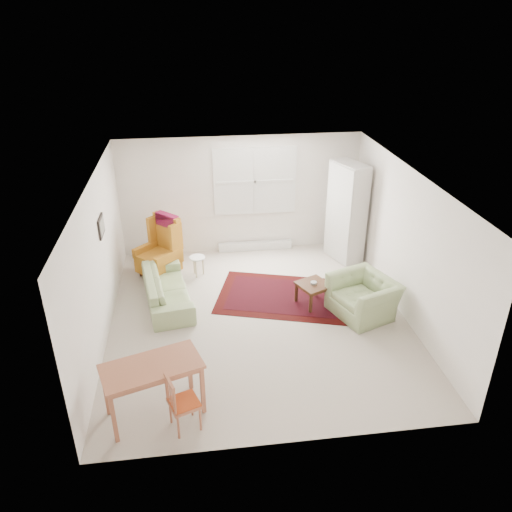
{
  "coord_description": "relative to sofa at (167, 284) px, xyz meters",
  "views": [
    {
      "loc": [
        -0.99,
        -7.1,
        4.84
      ],
      "look_at": [
        0.0,
        0.3,
        1.05
      ],
      "focal_mm": 35.0,
      "sensor_mm": 36.0,
      "label": 1
    }
  ],
  "objects": [
    {
      "name": "coffee_table",
      "position": [
        2.59,
        -0.42,
        -0.16
      ],
      "size": [
        0.67,
        0.67,
        0.42
      ],
      "primitive_type": null,
      "rotation": [
        0.0,
        0.0,
        0.42
      ],
      "color": "#462715",
      "rests_on": "ground"
    },
    {
      "name": "desk",
      "position": [
        -0.09,
        -2.77,
        0.02
      ],
      "size": [
        1.38,
        0.98,
        0.79
      ],
      "primitive_type": null,
      "rotation": [
        0.0,
        0.0,
        0.32
      ],
      "color": "#AD6545",
      "rests_on": "ground"
    },
    {
      "name": "stool",
      "position": [
        0.57,
        0.93,
        -0.17
      ],
      "size": [
        0.35,
        0.35,
        0.41
      ],
      "primitive_type": null,
      "rotation": [
        0.0,
        0.0,
        0.17
      ],
      "color": "white",
      "rests_on": "ground"
    },
    {
      "name": "wingback_chair",
      "position": [
        -0.19,
        1.03,
        0.23
      ],
      "size": [
        1.02,
        1.02,
        1.21
      ],
      "primitive_type": null,
      "rotation": [
        0.0,
        0.0,
        -0.79
      ],
      "color": "#AF6E1B",
      "rests_on": "ground"
    },
    {
      "name": "desk_chair",
      "position": [
        0.3,
        -3.06,
        0.04
      ],
      "size": [
        0.46,
        0.46,
        0.82
      ],
      "primitive_type": null,
      "rotation": [
        0.0,
        0.0,
        1.92
      ],
      "color": "#AD6545",
      "rests_on": "ground"
    },
    {
      "name": "cabinet",
      "position": [
        3.65,
        1.28,
        0.66
      ],
      "size": [
        0.69,
        0.93,
        2.07
      ],
      "primitive_type": null,
      "rotation": [
        0.0,
        0.0,
        0.35
      ],
      "color": "beige",
      "rests_on": "ground"
    },
    {
      "name": "sofa",
      "position": [
        0.0,
        0.0,
        0.0
      ],
      "size": [
        1.0,
        1.94,
        0.75
      ],
      "primitive_type": "imported",
      "rotation": [
        0.0,
        0.0,
        1.73
      ],
      "color": "#8B9F6A",
      "rests_on": "ground"
    },
    {
      "name": "room",
      "position": [
        1.57,
        -0.54,
        0.88
      ],
      "size": [
        5.04,
        5.54,
        2.51
      ],
      "color": "#BDB0A1",
      "rests_on": "ground"
    },
    {
      "name": "rug",
      "position": [
        2.14,
        -0.11,
        -0.36
      ],
      "size": [
        2.79,
        2.2,
        0.02
      ],
      "primitive_type": null,
      "rotation": [
        0.0,
        0.0,
        -0.29
      ],
      "color": "black",
      "rests_on": "ground"
    },
    {
      "name": "armchair",
      "position": [
        3.36,
        -0.84,
        0.03
      ],
      "size": [
        1.23,
        1.3,
        0.81
      ],
      "primitive_type": "imported",
      "rotation": [
        0.0,
        0.0,
        -1.2
      ],
      "color": "#8B9F6A",
      "rests_on": "ground"
    }
  ]
}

